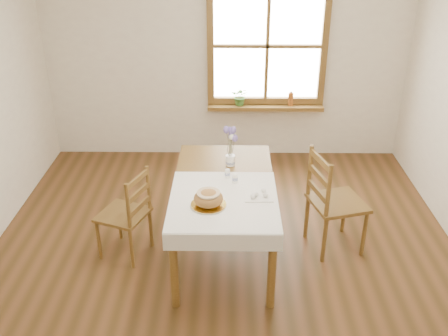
# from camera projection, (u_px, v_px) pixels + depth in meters

# --- Properties ---
(ground) EXTENTS (5.00, 5.00, 0.00)m
(ground) POSITION_uv_depth(u_px,v_px,m) (224.00, 271.00, 4.53)
(ground) COLOR brown
(ground) RESTS_ON ground
(room_walls) EXTENTS (4.60, 5.10, 2.65)m
(room_walls) POSITION_uv_depth(u_px,v_px,m) (224.00, 91.00, 3.74)
(room_walls) COLOR white
(room_walls) RESTS_ON ground
(window) EXTENTS (1.46, 0.08, 1.46)m
(window) POSITION_uv_depth(u_px,v_px,m) (267.00, 46.00, 6.05)
(window) COLOR brown
(window) RESTS_ON ground
(window_sill) EXTENTS (1.46, 0.20, 0.05)m
(window_sill) POSITION_uv_depth(u_px,v_px,m) (265.00, 107.00, 6.33)
(window_sill) COLOR brown
(window_sill) RESTS_ON ground
(dining_table) EXTENTS (0.90, 1.60, 0.75)m
(dining_table) POSITION_uv_depth(u_px,v_px,m) (224.00, 191.00, 4.49)
(dining_table) COLOR brown
(dining_table) RESTS_ON ground
(table_linen) EXTENTS (0.91, 0.99, 0.01)m
(table_linen) POSITION_uv_depth(u_px,v_px,m) (224.00, 200.00, 4.17)
(table_linen) COLOR white
(table_linen) RESTS_ON dining_table
(chair_left) EXTENTS (0.55, 0.54, 0.88)m
(chair_left) POSITION_uv_depth(u_px,v_px,m) (123.00, 213.00, 4.58)
(chair_left) COLOR brown
(chair_left) RESTS_ON ground
(chair_right) EXTENTS (0.60, 0.59, 1.01)m
(chair_right) POSITION_uv_depth(u_px,v_px,m) (338.00, 201.00, 4.64)
(chair_right) COLOR brown
(chair_right) RESTS_ON ground
(bread_plate) EXTENTS (0.32, 0.32, 0.02)m
(bread_plate) POSITION_uv_depth(u_px,v_px,m) (209.00, 205.00, 4.08)
(bread_plate) COLOR white
(bread_plate) RESTS_ON table_linen
(bread_loaf) EXTENTS (0.24, 0.24, 0.13)m
(bread_loaf) POSITION_uv_depth(u_px,v_px,m) (208.00, 197.00, 4.05)
(bread_loaf) COLOR #A8703B
(bread_loaf) RESTS_ON bread_plate
(egg_napkin) EXTENTS (0.24, 0.20, 0.01)m
(egg_napkin) POSITION_uv_depth(u_px,v_px,m) (259.00, 196.00, 4.21)
(egg_napkin) COLOR white
(egg_napkin) RESTS_ON table_linen
(eggs) EXTENTS (0.19, 0.17, 0.04)m
(eggs) POSITION_uv_depth(u_px,v_px,m) (259.00, 193.00, 4.20)
(eggs) COLOR silver
(eggs) RESTS_ON egg_napkin
(salt_shaker) EXTENTS (0.06, 0.06, 0.09)m
(salt_shaker) POSITION_uv_depth(u_px,v_px,m) (227.00, 173.00, 4.50)
(salt_shaker) COLOR white
(salt_shaker) RESTS_ON table_linen
(pepper_shaker) EXTENTS (0.06, 0.06, 0.10)m
(pepper_shaker) POSITION_uv_depth(u_px,v_px,m) (235.00, 178.00, 4.41)
(pepper_shaker) COLOR white
(pepper_shaker) RESTS_ON table_linen
(flower_vase) EXTENTS (0.10, 0.10, 0.10)m
(flower_vase) POSITION_uv_depth(u_px,v_px,m) (230.00, 161.00, 4.72)
(flower_vase) COLOR white
(flower_vase) RESTS_ON dining_table
(lavender_bouquet) EXTENTS (0.16, 0.16, 0.30)m
(lavender_bouquet) POSITION_uv_depth(u_px,v_px,m) (230.00, 142.00, 4.63)
(lavender_bouquet) COLOR #665597
(lavender_bouquet) RESTS_ON flower_vase
(potted_plant) EXTENTS (0.25, 0.27, 0.18)m
(potted_plant) POSITION_uv_depth(u_px,v_px,m) (240.00, 98.00, 6.29)
(potted_plant) COLOR #41762F
(potted_plant) RESTS_ON window_sill
(amber_bottle) EXTENTS (0.08, 0.08, 0.18)m
(amber_bottle) POSITION_uv_depth(u_px,v_px,m) (291.00, 98.00, 6.28)
(amber_bottle) COLOR #9E531D
(amber_bottle) RESTS_ON window_sill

